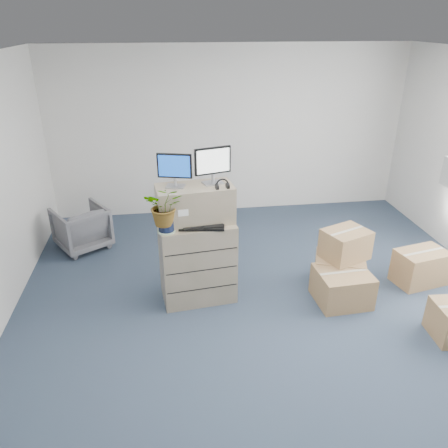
{
  "coord_description": "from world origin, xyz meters",
  "views": [
    {
      "loc": [
        -1.12,
        -3.71,
        3.13
      ],
      "look_at": [
        -0.54,
        0.4,
        1.17
      ],
      "focal_mm": 35.0,
      "sensor_mm": 36.0,
      "label": 1
    }
  ],
  "objects_px": {
    "monitor_right": "(213,164)",
    "office_chair": "(81,226)",
    "water_bottle": "(200,209)",
    "potted_plant": "(165,211)",
    "monitor_left": "(175,168)",
    "filing_cabinet_lower": "(197,261)",
    "keyboard": "(202,226)"
  },
  "relations": [
    {
      "from": "monitor_left",
      "to": "keyboard",
      "type": "relative_size",
      "value": 0.75
    },
    {
      "from": "monitor_left",
      "to": "potted_plant",
      "type": "height_order",
      "value": "monitor_left"
    },
    {
      "from": "monitor_left",
      "to": "keyboard",
      "type": "height_order",
      "value": "monitor_left"
    },
    {
      "from": "potted_plant",
      "to": "water_bottle",
      "type": "bearing_deg",
      "value": 34.76
    },
    {
      "from": "potted_plant",
      "to": "office_chair",
      "type": "relative_size",
      "value": 0.76
    },
    {
      "from": "keyboard",
      "to": "office_chair",
      "type": "height_order",
      "value": "keyboard"
    },
    {
      "from": "filing_cabinet_lower",
      "to": "office_chair",
      "type": "height_order",
      "value": "filing_cabinet_lower"
    },
    {
      "from": "filing_cabinet_lower",
      "to": "water_bottle",
      "type": "xyz_separation_m",
      "value": [
        0.05,
        0.09,
        0.63
      ]
    },
    {
      "from": "monitor_right",
      "to": "potted_plant",
      "type": "distance_m",
      "value": 0.75
    },
    {
      "from": "keyboard",
      "to": "potted_plant",
      "type": "distance_m",
      "value": 0.46
    },
    {
      "from": "keyboard",
      "to": "office_chair",
      "type": "xyz_separation_m",
      "value": [
        -1.65,
        1.66,
        -0.67
      ]
    },
    {
      "from": "monitor_left",
      "to": "water_bottle",
      "type": "xyz_separation_m",
      "value": [
        0.27,
        0.04,
        -0.51
      ]
    },
    {
      "from": "monitor_left",
      "to": "keyboard",
      "type": "bearing_deg",
      "value": -20.25
    },
    {
      "from": "keyboard",
      "to": "monitor_left",
      "type": "bearing_deg",
      "value": 152.54
    },
    {
      "from": "filing_cabinet_lower",
      "to": "monitor_left",
      "type": "bearing_deg",
      "value": 158.76
    },
    {
      "from": "keyboard",
      "to": "water_bottle",
      "type": "bearing_deg",
      "value": 97.33
    },
    {
      "from": "monitor_right",
      "to": "office_chair",
      "type": "xyz_separation_m",
      "value": [
        -1.81,
        1.42,
        -1.32
      ]
    },
    {
      "from": "filing_cabinet_lower",
      "to": "keyboard",
      "type": "height_order",
      "value": "keyboard"
    },
    {
      "from": "keyboard",
      "to": "office_chair",
      "type": "distance_m",
      "value": 2.43
    },
    {
      "from": "office_chair",
      "to": "filing_cabinet_lower",
      "type": "bearing_deg",
      "value": 104.07
    },
    {
      "from": "monitor_right",
      "to": "water_bottle",
      "type": "xyz_separation_m",
      "value": [
        -0.16,
        -0.01,
        -0.53
      ]
    },
    {
      "from": "filing_cabinet_lower",
      "to": "water_bottle",
      "type": "height_order",
      "value": "water_bottle"
    },
    {
      "from": "monitor_right",
      "to": "office_chair",
      "type": "distance_m",
      "value": 2.65
    },
    {
      "from": "monitor_left",
      "to": "water_bottle",
      "type": "height_order",
      "value": "monitor_left"
    },
    {
      "from": "water_bottle",
      "to": "office_chair",
      "type": "xyz_separation_m",
      "value": [
        -1.65,
        1.43,
        -0.78
      ]
    },
    {
      "from": "filing_cabinet_lower",
      "to": "potted_plant",
      "type": "bearing_deg",
      "value": -158.74
    },
    {
      "from": "filing_cabinet_lower",
      "to": "monitor_right",
      "type": "bearing_deg",
      "value": 19.47
    },
    {
      "from": "potted_plant",
      "to": "monitor_left",
      "type": "bearing_deg",
      "value": 61.95
    },
    {
      "from": "monitor_right",
      "to": "keyboard",
      "type": "distance_m",
      "value": 0.71
    },
    {
      "from": "water_bottle",
      "to": "potted_plant",
      "type": "height_order",
      "value": "potted_plant"
    },
    {
      "from": "monitor_left",
      "to": "keyboard",
      "type": "xyz_separation_m",
      "value": [
        0.27,
        -0.19,
        -0.63
      ]
    },
    {
      "from": "keyboard",
      "to": "potted_plant",
      "type": "xyz_separation_m",
      "value": [
        -0.39,
        -0.05,
        0.24
      ]
    }
  ]
}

